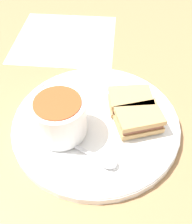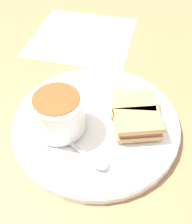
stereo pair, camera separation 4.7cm
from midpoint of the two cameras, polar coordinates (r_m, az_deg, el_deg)
The scene contains 7 objects.
ground_plane at distance 0.50m, azimuth 2.70°, elevation -3.14°, with size 2.40×2.40×0.00m, color #9E754C.
plate at distance 0.49m, azimuth 2.74°, elevation -2.41°, with size 0.31×0.31×0.02m.
soup_bowl at distance 0.45m, azimuth -5.31°, elevation -0.27°, with size 0.09×0.09×0.07m.
spoon at distance 0.43m, azimuth 2.53°, elevation -10.32°, with size 0.03×0.13×0.01m.
sandwich_half_near at distance 0.46m, azimuth 11.95°, elevation -2.79°, with size 0.09×0.09×0.03m.
sandwich_half_far at distance 0.49m, azimuth 10.72°, elevation 1.45°, with size 0.09×0.10×0.03m.
menu_sheet at distance 0.74m, azimuth -1.09°, elevation 16.05°, with size 0.34×0.35×0.00m.
Camera 2 is at (-0.24, -0.21, 0.38)m, focal length 42.00 mm.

